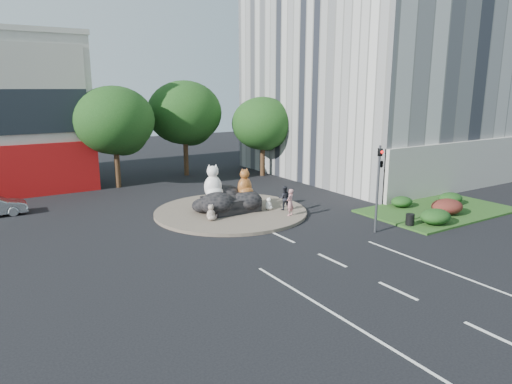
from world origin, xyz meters
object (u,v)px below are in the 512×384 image
Objects in this scene: kitten_white at (269,203)px; pedestrian_dark at (284,198)px; cat_tabby at (245,182)px; kitten_calico at (211,212)px; cat_white at (213,181)px; pedestrian_pink at (290,202)px; litter_bin at (410,220)px.

pedestrian_dark is (0.85, -0.57, 0.37)m from kitten_white.
cat_tabby reaches higher than kitten_calico.
pedestrian_pink is (3.63, -3.52, -1.15)m from cat_white.
pedestrian_dark reaches higher than litter_bin.
litter_bin is (6.53, -8.18, -1.57)m from cat_tabby.
pedestrian_pink is at bearing 95.19° from pedestrian_dark.
cat_tabby is at bearing 128.61° from litter_bin.
cat_tabby is 1.81× the size of kitten_calico.
kitten_white is at bearing 8.05° from kitten_calico.
cat_tabby is 1.10× the size of pedestrian_pink.
kitten_calico is 11.91m from litter_bin.
pedestrian_dark reaches higher than kitten_calico.
litter_bin is at bearing -57.01° from cat_tabby.
kitten_calico is 1.50× the size of litter_bin.
cat_tabby is at bearing 4.81° from cat_white.
cat_tabby is 3.45m from pedestrian_pink.
kitten_calico is (-1.10, -1.84, -1.49)m from cat_white.
pedestrian_dark is at bearing 1.44° from kitten_calico.
cat_tabby reaches higher than pedestrian_pink.
cat_tabby reaches higher than litter_bin.
kitten_calico is at bearing 144.13° from litter_bin.
kitten_white is at bearing -45.66° from cat_tabby.
cat_white is 2.61m from kitten_calico.
cat_tabby reaches higher than pedestrian_dark.
kitten_calico is 0.65× the size of pedestrian_dark.
cat_tabby is 10.59m from litter_bin.
litter_bin is at bearing -63.48° from kitten_white.
kitten_calico is 1.21× the size of kitten_white.
kitten_calico is at bearing 172.22° from kitten_white.
cat_white reaches higher than kitten_calico.
pedestrian_pink is at bearing -88.34° from kitten_white.
cat_white is 1.30× the size of pedestrian_pink.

